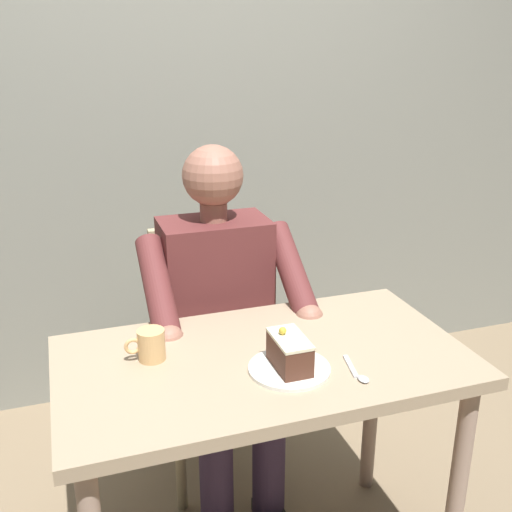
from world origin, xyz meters
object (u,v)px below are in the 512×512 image
seated_person (222,324)px  dessert_spoon (357,373)px  dining_table (264,389)px  cake_slice (290,352)px  chair (210,339)px  coffee_cup (151,344)px

seated_person → dessert_spoon: size_ratio=8.66×
dining_table → dessert_spoon: bearing=139.3°
dining_table → cake_slice: 0.19m
chair → dessert_spoon: bearing=104.2°
chair → dessert_spoon: 0.83m
cake_slice → seated_person: bearing=-86.0°
cake_slice → dessert_spoon: 0.18m
dining_table → chair: chair is taller
dining_table → coffee_cup: size_ratio=10.19×
chair → seated_person: size_ratio=0.74×
dining_table → dessert_spoon: 0.28m
chair → coffee_cup: size_ratio=8.47×
chair → seated_person: (0.00, 0.17, 0.14)m
seated_person → dessert_spoon: 0.63m
seated_person → dessert_spoon: bearing=108.1°
seated_person → cake_slice: seated_person is taller
coffee_cup → dessert_spoon: bearing=153.0°
dining_table → seated_person: seated_person is taller
cake_slice → dining_table: bearing=-68.4°
dining_table → dessert_spoon: (-0.19, 0.17, 0.11)m
chair → cake_slice: (-0.04, 0.69, 0.30)m
dessert_spoon → dining_table: bearing=-40.7°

